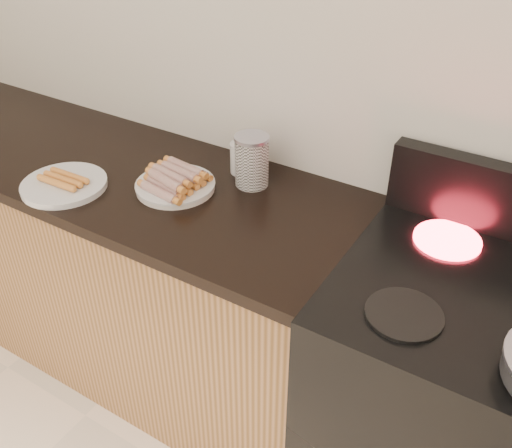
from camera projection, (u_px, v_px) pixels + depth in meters
The scene contains 12 objects.
wall_back at pixel (283, 46), 1.69m from camera, with size 4.00×0.04×2.60m, color silver.
cabinet_base at pixel (87, 255), 2.28m from camera, with size 2.20×0.59×0.86m, color #A27248.
counter_slab at pixel (65, 155), 2.02m from camera, with size 2.20×0.62×0.04m, color black.
stove at pixel (458, 420), 1.61m from camera, with size 0.76×0.65×0.91m.
burner_near_left at pixel (404, 314), 1.30m from camera, with size 0.18×0.18×0.01m, color black.
burner_far_left at pixel (447, 240), 1.54m from camera, with size 0.18×0.18×0.01m, color #FF1E2D.
main_plate at pixel (176, 187), 1.78m from camera, with size 0.25×0.25×0.02m, color white.
side_plate at pixel (64, 185), 1.79m from camera, with size 0.27×0.27×0.02m, color white.
hotdog_pile at pixel (175, 178), 1.76m from camera, with size 0.14×0.22×0.06m.
plain_sausages at pixel (63, 179), 1.78m from camera, with size 0.14×0.08×0.02m.
canister at pixel (252, 161), 1.77m from camera, with size 0.11×0.11×0.17m.
mug at pixel (243, 158), 1.85m from camera, with size 0.08×0.08×0.10m, color white.
Camera 1 is at (0.82, 0.52, 1.83)m, focal length 40.00 mm.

